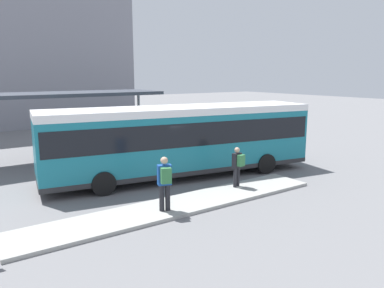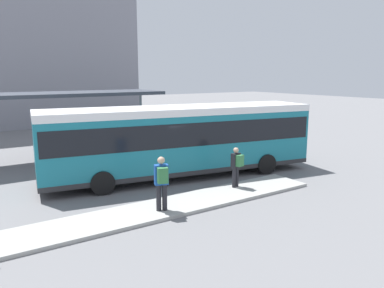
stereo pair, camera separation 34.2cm
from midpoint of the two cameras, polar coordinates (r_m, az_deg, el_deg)
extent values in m
plane|color=slate|center=(17.03, -2.25, -4.90)|extent=(120.00, 120.00, 0.00)
cube|color=#9E9E99|center=(13.17, -2.74, -9.35)|extent=(11.45, 1.80, 0.12)
cube|color=#197284|center=(16.65, -2.30, 0.90)|extent=(12.36, 4.58, 2.80)
cube|color=white|center=(16.49, -2.33, 5.18)|extent=(12.38, 4.60, 0.30)
cube|color=black|center=(16.60, -2.31, 2.05)|extent=(12.13, 4.57, 0.98)
cube|color=black|center=(19.72, 14.07, 3.10)|extent=(0.48, 2.37, 1.08)
cube|color=#28282B|center=(16.92, -2.27, -3.43)|extent=(12.37, 4.59, 0.20)
cylinder|color=black|center=(19.68, 6.40, -1.44)|extent=(0.96, 0.43, 0.93)
cylinder|color=black|center=(17.66, 10.64, -2.96)|extent=(0.96, 0.43, 0.93)
cylinder|color=black|center=(17.08, -15.63, -3.64)|extent=(0.96, 0.43, 0.93)
cylinder|color=black|center=(14.70, -13.96, -5.86)|extent=(0.96, 0.43, 0.93)
cylinder|color=#232328|center=(14.97, 5.94, -5.11)|extent=(0.15, 0.15, 0.78)
cylinder|color=#232328|center=(15.11, 6.35, -4.97)|extent=(0.15, 0.15, 0.78)
cube|color=black|center=(14.87, 6.20, -2.50)|extent=(0.43, 0.29, 0.59)
cube|color=#337542|center=(14.75, 6.83, -2.50)|extent=(0.33, 0.25, 0.45)
sphere|color=tan|center=(14.78, 6.23, -0.91)|extent=(0.21, 0.21, 0.21)
cylinder|color=#232328|center=(12.42, -5.43, -8.18)|extent=(0.17, 0.17, 0.89)
cylinder|color=#232328|center=(12.46, -4.52, -8.10)|extent=(0.17, 0.17, 0.89)
cube|color=#194799|center=(12.22, -5.03, -4.70)|extent=(0.49, 0.36, 0.66)
cube|color=#337542|center=(11.99, -4.80, -4.82)|extent=(0.38, 0.31, 0.50)
sphere|color=tan|center=(12.10, -5.07, -2.52)|extent=(0.24, 0.24, 0.24)
torus|color=black|center=(23.91, 12.49, 0.21)|extent=(0.07, 0.69, 0.69)
torus|color=black|center=(23.27, 14.12, -0.14)|extent=(0.07, 0.69, 0.69)
cylinder|color=silver|center=(23.55, 13.32, 0.58)|extent=(0.06, 0.73, 0.04)
cylinder|color=silver|center=(23.44, 13.61, 0.38)|extent=(0.04, 0.04, 0.34)
cube|color=black|center=(23.41, 13.63, 0.79)|extent=(0.08, 0.18, 0.04)
cylinder|color=silver|center=(23.79, 12.67, 0.91)|extent=(0.48, 0.05, 0.03)
torus|color=black|center=(24.50, 10.85, 0.59)|extent=(0.12, 0.75, 0.75)
torus|color=black|center=(23.89, 12.76, 0.26)|extent=(0.12, 0.75, 0.75)
cylinder|color=black|center=(24.15, 11.82, 1.00)|extent=(0.12, 0.79, 0.04)
cylinder|color=black|center=(24.05, 12.16, 0.80)|extent=(0.04, 0.04, 0.37)
cube|color=black|center=(24.02, 12.17, 1.23)|extent=(0.09, 0.19, 0.04)
cylinder|color=black|center=(24.38, 11.07, 1.33)|extent=(0.48, 0.08, 0.03)
torus|color=black|center=(24.95, 9.22, 0.71)|extent=(0.13, 0.65, 0.65)
torus|color=black|center=(24.42, 10.84, 0.44)|extent=(0.13, 0.65, 0.65)
cylinder|color=#287F3D|center=(24.64, 10.04, 1.06)|extent=(0.13, 0.69, 0.04)
cylinder|color=#287F3D|center=(24.56, 10.33, 0.90)|extent=(0.04, 0.04, 0.32)
cube|color=black|center=(24.53, 10.34, 1.26)|extent=(0.09, 0.19, 0.04)
cylinder|color=#287F3D|center=(24.84, 9.40, 1.34)|extent=(0.48, 0.10, 0.03)
torus|color=black|center=(24.94, 9.17, 0.70)|extent=(0.14, 0.65, 0.65)
torus|color=black|center=(25.48, 7.63, 0.95)|extent=(0.14, 0.65, 0.65)
cylinder|color=#2847AD|center=(25.18, 8.40, 1.30)|extent=(0.13, 0.68, 0.04)
cylinder|color=#2847AD|center=(25.28, 8.12, 1.23)|extent=(0.04, 0.04, 0.32)
cube|color=black|center=(25.26, 8.13, 1.58)|extent=(0.09, 0.19, 0.04)
cylinder|color=#2847AD|center=(24.95, 9.03, 1.37)|extent=(0.48, 0.10, 0.03)
cube|color=#383D47|center=(20.94, -18.69, 7.23)|extent=(9.53, 3.45, 0.18)
cylinder|color=gray|center=(22.57, -8.50, 3.27)|extent=(0.16, 0.16, 3.43)
cylinder|color=slate|center=(19.23, -10.90, -2.57)|extent=(0.63, 0.63, 0.46)
sphere|color=#337F38|center=(19.12, -10.95, -1.10)|extent=(0.73, 0.73, 0.73)
camera|label=1|loc=(0.17, -90.58, -0.11)|focal=35.00mm
camera|label=2|loc=(0.17, 89.42, 0.11)|focal=35.00mm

